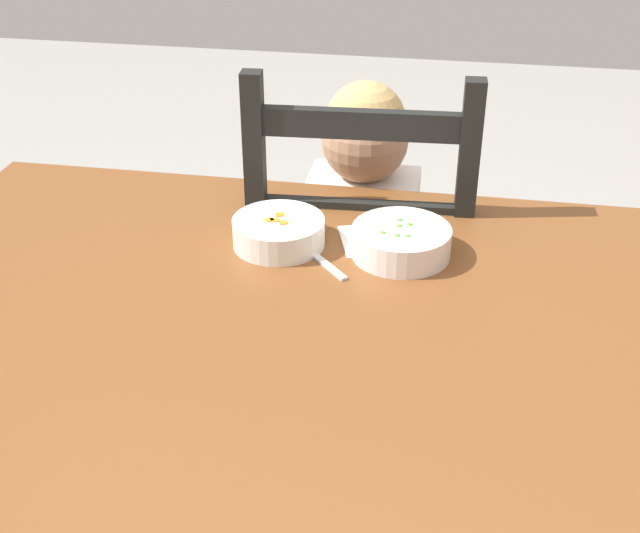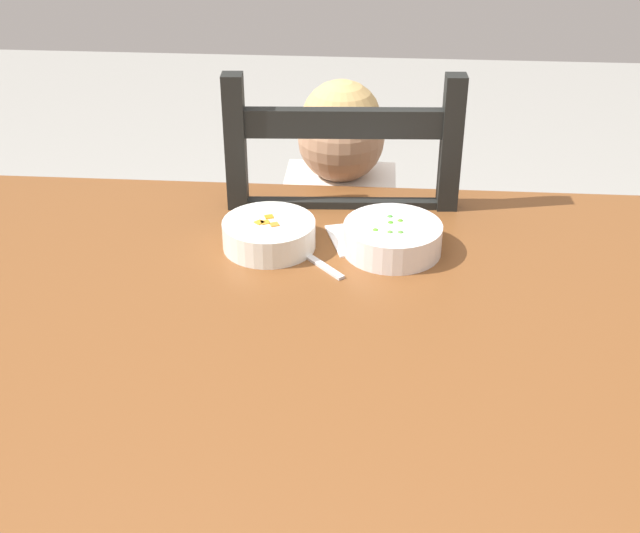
# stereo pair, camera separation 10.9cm
# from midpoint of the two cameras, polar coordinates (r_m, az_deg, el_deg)

# --- Properties ---
(dining_table) EXTENTS (1.41, 0.92, 0.78)m
(dining_table) POSITION_cam_midpoint_polar(r_m,az_deg,el_deg) (1.29, 1.67, -7.41)
(dining_table) COLOR brown
(dining_table) RESTS_ON ground
(dining_chair) EXTENTS (0.44, 0.44, 1.03)m
(dining_chair) POSITION_cam_midpoint_polar(r_m,az_deg,el_deg) (1.81, 4.48, -2.75)
(dining_chair) COLOR black
(dining_chair) RESTS_ON ground
(child_figure) EXTENTS (0.32, 0.31, 0.96)m
(child_figure) POSITION_cam_midpoint_polar(r_m,az_deg,el_deg) (1.72, 4.57, 1.65)
(child_figure) COLOR white
(child_figure) RESTS_ON ground
(bowl_of_peas) EXTENTS (0.16, 0.16, 0.05)m
(bowl_of_peas) POSITION_cam_midpoint_polar(r_m,az_deg,el_deg) (1.38, 7.79, 1.69)
(bowl_of_peas) COLOR white
(bowl_of_peas) RESTS_ON dining_table
(bowl_of_carrots) EXTENTS (0.15, 0.15, 0.05)m
(bowl_of_carrots) POSITION_cam_midpoint_polar(r_m,az_deg,el_deg) (1.40, -0.60, 2.36)
(bowl_of_carrots) COLOR white
(bowl_of_carrots) RESTS_ON dining_table
(spoon) EXTENTS (0.11, 0.12, 0.01)m
(spoon) POSITION_cam_midpoint_polar(r_m,az_deg,el_deg) (1.38, 1.81, 0.85)
(spoon) COLOR silver
(spoon) RESTS_ON dining_table
(paper_napkin) EXTENTS (0.15, 0.14, 0.00)m
(paper_napkin) POSITION_cam_midpoint_polar(r_m,az_deg,el_deg) (1.43, 6.17, 1.75)
(paper_napkin) COLOR white
(paper_napkin) RESTS_ON dining_table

